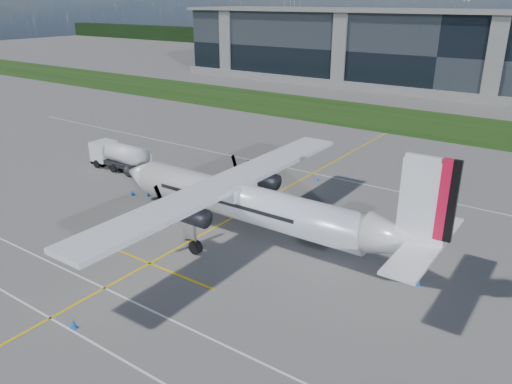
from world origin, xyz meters
TOP-DOWN VIEW (x-y plane):
  - ground at (0.00, 40.00)m, footprint 400.00×400.00m
  - grass_strip at (0.00, 48.00)m, footprint 400.00×18.00m
  - terminal_building at (0.00, 80.00)m, footprint 120.00×20.00m
  - tree_line at (0.00, 140.00)m, footprint 400.00×6.00m
  - pylon_west at (-80.00, 150.00)m, footprint 9.00×4.60m
  - yellow_taxiway_centerline at (3.00, 10.00)m, footprint 0.20×70.00m
  - white_lane_line at (0.00, -14.00)m, footprint 90.00×0.15m
  - turboprop_aircraft at (6.86, 1.66)m, footprint 29.07×30.15m
  - fuel_tanker_truck at (-15.61, 6.98)m, footprint 7.91×2.57m
  - baggage_tug at (-13.40, 8.08)m, footprint 2.94×1.77m
  - ground_crew_person at (-7.65, 4.09)m, footprint 0.81×0.94m
  - safety_cone_fwd at (-8.12, 2.40)m, footprint 0.36×0.36m
  - safety_cone_nose_stbd at (-6.71, 3.09)m, footprint 0.36×0.36m
  - safety_cone_portwing at (4.91, -13.76)m, footprint 0.36×0.36m
  - safety_cone_tail at (19.64, 2.21)m, footprint 0.36×0.36m
  - safety_cone_stbdwing at (4.47, 16.21)m, footprint 0.36×0.36m

SIDE VIEW (x-z plane):
  - ground at x=0.00m, z-range 0.00..0.00m
  - yellow_taxiway_centerline at x=3.00m, z-range 0.00..0.01m
  - white_lane_line at x=0.00m, z-range 0.00..0.01m
  - grass_strip at x=0.00m, z-range 0.00..0.04m
  - safety_cone_fwd at x=-8.12m, z-range 0.00..0.50m
  - safety_cone_nose_stbd at x=-6.71m, z-range 0.00..0.50m
  - safety_cone_portwing at x=4.91m, z-range 0.00..0.50m
  - safety_cone_tail at x=19.64m, z-range 0.00..0.50m
  - safety_cone_stbdwing at x=4.47m, z-range 0.00..0.50m
  - baggage_tug at x=-13.40m, z-range 0.00..1.77m
  - ground_crew_person at x=-7.65m, z-range 0.00..1.93m
  - fuel_tanker_truck at x=-15.61m, z-range 0.00..2.97m
  - tree_line at x=0.00m, z-range 0.00..6.00m
  - turboprop_aircraft at x=6.86m, z-range 0.00..9.05m
  - terminal_building at x=0.00m, z-range 0.00..15.00m
  - pylon_west at x=-80.00m, z-range 0.00..30.00m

